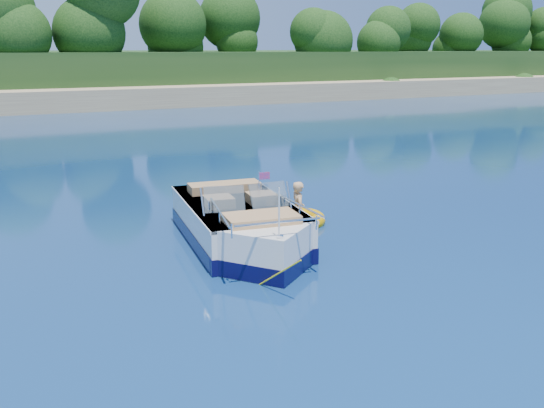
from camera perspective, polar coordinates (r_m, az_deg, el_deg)
The scene contains 6 objects.
ground at distance 11.68m, azimuth 4.10°, elevation -7.12°, with size 160.00×160.00×0.00m, color #091D43.
shoreline at distance 73.39m, azimuth -22.50°, elevation 10.78°, with size 170.00×59.00×6.00m.
treeline at distance 50.67m, azimuth -20.84°, elevation 14.96°, with size 150.00×7.12×8.19m.
motorboat at distance 13.48m, azimuth -2.79°, elevation -2.30°, with size 2.76×6.28×2.09m.
tow_tube at distance 15.33m, azimuth 2.50°, elevation -1.45°, with size 1.55×1.55×0.36m.
boy at distance 15.45m, azimuth 2.40°, elevation -1.68°, with size 0.56×0.37×1.55m, color tan.
Camera 1 is at (-5.57, -9.33, 4.28)m, focal length 40.00 mm.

